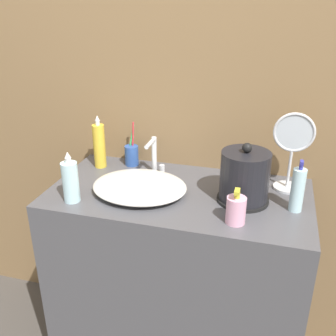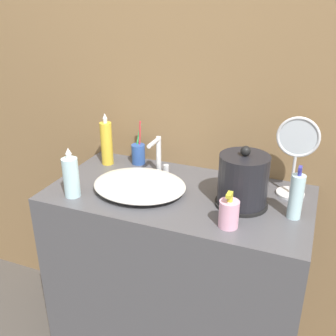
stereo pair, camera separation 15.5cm
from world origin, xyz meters
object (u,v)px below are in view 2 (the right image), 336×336
at_px(toothbrush_cup, 138,153).
at_px(shampoo_bottle, 71,177).
at_px(electric_kettle, 243,182).
at_px(hand_cream_bottle, 107,143).
at_px(mouthwash_bottle, 296,196).
at_px(lotion_bottle, 229,213).
at_px(vanity_mirror, 296,153).
at_px(faucet, 159,154).

relative_size(toothbrush_cup, shampoo_bottle, 1.02).
distance_m(electric_kettle, shampoo_bottle, 0.66).
relative_size(electric_kettle, hand_cream_bottle, 0.97).
bearing_deg(toothbrush_cup, mouthwash_bottle, -17.80).
xyz_separation_m(toothbrush_cup, hand_cream_bottle, (-0.13, -0.06, 0.05)).
bearing_deg(lotion_bottle, hand_cream_bottle, 153.97).
distance_m(hand_cream_bottle, vanity_mirror, 0.83).
xyz_separation_m(lotion_bottle, shampoo_bottle, (-0.62, -0.01, 0.03)).
relative_size(electric_kettle, lotion_bottle, 1.77).
bearing_deg(vanity_mirror, mouthwash_bottle, -80.47).
height_order(shampoo_bottle, mouthwash_bottle, shampoo_bottle).
bearing_deg(hand_cream_bottle, mouthwash_bottle, -11.52).
distance_m(toothbrush_cup, mouthwash_bottle, 0.76).
xyz_separation_m(toothbrush_cup, vanity_mirror, (0.69, -0.06, 0.13)).
height_order(shampoo_bottle, vanity_mirror, vanity_mirror).
relative_size(lotion_bottle, vanity_mirror, 0.42).
distance_m(faucet, toothbrush_cup, 0.16).
bearing_deg(shampoo_bottle, faucet, 54.18).
bearing_deg(electric_kettle, vanity_mirror, 43.01).
relative_size(electric_kettle, toothbrush_cup, 1.15).
height_order(hand_cream_bottle, vanity_mirror, vanity_mirror).
bearing_deg(lotion_bottle, vanity_mirror, 61.66).
bearing_deg(faucet, electric_kettle, -19.70).
bearing_deg(electric_kettle, lotion_bottle, -93.07).
height_order(faucet, mouthwash_bottle, mouthwash_bottle).
distance_m(electric_kettle, vanity_mirror, 0.24).
height_order(faucet, hand_cream_bottle, hand_cream_bottle).
bearing_deg(electric_kettle, toothbrush_cup, 158.38).
distance_m(lotion_bottle, hand_cream_bottle, 0.73).
relative_size(faucet, electric_kettle, 0.71).
height_order(electric_kettle, lotion_bottle, electric_kettle).
distance_m(electric_kettle, toothbrush_cup, 0.57).
height_order(toothbrush_cup, lotion_bottle, toothbrush_cup).
bearing_deg(hand_cream_bottle, faucet, -2.16).
bearing_deg(hand_cream_bottle, toothbrush_cup, 23.82).
bearing_deg(lotion_bottle, electric_kettle, 86.93).
distance_m(toothbrush_cup, vanity_mirror, 0.71).
relative_size(electric_kettle, vanity_mirror, 0.74).
xyz_separation_m(faucet, electric_kettle, (0.40, -0.14, 0.00)).
bearing_deg(mouthwash_bottle, shampoo_bottle, -169.23).
distance_m(shampoo_bottle, mouthwash_bottle, 0.84).
xyz_separation_m(faucet, hand_cream_bottle, (-0.26, 0.01, 0.01)).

